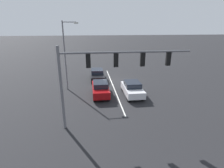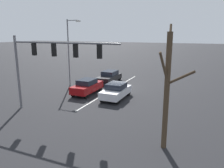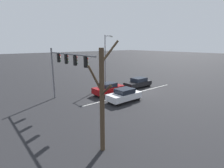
{
  "view_description": "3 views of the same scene",
  "coord_description": "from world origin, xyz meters",
  "px_view_note": "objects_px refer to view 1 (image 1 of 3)",
  "views": [
    {
      "loc": [
        2.83,
        23.0,
        7.36
      ],
      "look_at": [
        0.77,
        6.96,
        1.93
      ],
      "focal_mm": 28.0,
      "sensor_mm": 36.0,
      "label": 1
    },
    {
      "loc": [
        -9.52,
        24.54,
        6.33
      ],
      "look_at": [
        -0.91,
        4.63,
        1.23
      ],
      "focal_mm": 35.0,
      "sensor_mm": 36.0,
      "label": 2
    },
    {
      "loc": [
        -15.77,
        18.96,
        6.61
      ],
      "look_at": [
        -0.34,
        6.17,
        1.98
      ],
      "focal_mm": 28.0,
      "sensor_mm": 36.0,
      "label": 3
    }
  ],
  "objects_px": {
    "car_black_midlane_second": "(97,75)",
    "street_lamp_right_shoulder": "(66,52)",
    "car_maroon_midlane_front": "(100,88)",
    "traffic_signal_gantry": "(108,67)",
    "car_silver_leftlane_front": "(132,88)"
  },
  "relations": [
    {
      "from": "car_black_midlane_second",
      "to": "street_lamp_right_shoulder",
      "type": "distance_m",
      "value": 6.25
    },
    {
      "from": "car_silver_leftlane_front",
      "to": "street_lamp_right_shoulder",
      "type": "height_order",
      "value": "street_lamp_right_shoulder"
    },
    {
      "from": "car_maroon_midlane_front",
      "to": "traffic_signal_gantry",
      "type": "relative_size",
      "value": 0.46
    },
    {
      "from": "car_black_midlane_second",
      "to": "traffic_signal_gantry",
      "type": "relative_size",
      "value": 0.49
    },
    {
      "from": "car_black_midlane_second",
      "to": "traffic_signal_gantry",
      "type": "xyz_separation_m",
      "value": [
        -0.26,
        12.03,
        3.81
      ]
    },
    {
      "from": "car_silver_leftlane_front",
      "to": "traffic_signal_gantry",
      "type": "xyz_separation_m",
      "value": [
        3.3,
        5.68,
        3.78
      ]
    },
    {
      "from": "car_silver_leftlane_front",
      "to": "car_maroon_midlane_front",
      "type": "height_order",
      "value": "car_maroon_midlane_front"
    },
    {
      "from": "car_silver_leftlane_front",
      "to": "traffic_signal_gantry",
      "type": "distance_m",
      "value": 7.58
    },
    {
      "from": "car_maroon_midlane_front",
      "to": "car_black_midlane_second",
      "type": "height_order",
      "value": "car_maroon_midlane_front"
    },
    {
      "from": "car_black_midlane_second",
      "to": "street_lamp_right_shoulder",
      "type": "relative_size",
      "value": 0.58
    },
    {
      "from": "traffic_signal_gantry",
      "to": "street_lamp_right_shoulder",
      "type": "relative_size",
      "value": 1.19
    },
    {
      "from": "traffic_signal_gantry",
      "to": "car_black_midlane_second",
      "type": "bearing_deg",
      "value": -88.76
    },
    {
      "from": "car_black_midlane_second",
      "to": "car_silver_leftlane_front",
      "type": "bearing_deg",
      "value": 119.27
    },
    {
      "from": "car_silver_leftlane_front",
      "to": "car_maroon_midlane_front",
      "type": "distance_m",
      "value": 3.5
    },
    {
      "from": "car_black_midlane_second",
      "to": "traffic_signal_gantry",
      "type": "height_order",
      "value": "traffic_signal_gantry"
    }
  ]
}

